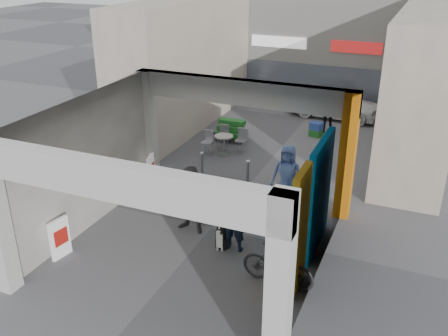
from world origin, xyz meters
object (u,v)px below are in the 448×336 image
at_px(cafe_set, 224,143).
at_px(border_collie, 222,238).
at_px(man_crates, 329,112).
at_px(white_van, 334,102).
at_px(man_with_dog, 234,217).
at_px(produce_stand, 231,133).
at_px(man_elderly, 287,175).
at_px(man_back_turned, 193,200).
at_px(bicycle_front, 288,218).
at_px(bicycle_rear, 278,265).

distance_m(cafe_set, border_collie, 6.34).
bearing_deg(man_crates, white_van, -104.93).
xyz_separation_m(man_with_dog, white_van, (0.12, 11.28, -0.23)).
bearing_deg(border_collie, produce_stand, 113.73).
relative_size(man_with_dog, man_elderly, 0.98).
xyz_separation_m(man_back_turned, man_crates, (1.58, 8.89, -0.05)).
xyz_separation_m(border_collie, man_elderly, (0.79, 2.82, 0.62)).
height_order(cafe_set, border_collie, cafe_set).
relative_size(man_elderly, bicycle_front, 0.97).
bearing_deg(white_van, man_with_dog, -176.87).
height_order(border_collie, man_with_dog, man_with_dog).
distance_m(border_collie, bicycle_front, 1.78).
distance_m(produce_stand, white_van, 5.34).
height_order(cafe_set, bicycle_rear, bicycle_rear).
bearing_deg(white_van, bicycle_front, -171.25).
bearing_deg(bicycle_rear, white_van, 10.61).
height_order(man_back_turned, bicycle_rear, man_back_turned).
height_order(produce_stand, white_van, white_van).
xyz_separation_m(border_collie, white_van, (0.40, 11.35, 0.37)).
bearing_deg(man_elderly, produce_stand, 128.28).
bearing_deg(bicycle_rear, man_back_turned, 68.57).
height_order(border_collie, bicycle_front, bicycle_front).
xyz_separation_m(man_back_turned, white_van, (1.40, 10.90, -0.23)).
bearing_deg(cafe_set, border_collie, -67.44).
bearing_deg(border_collie, man_crates, 89.59).
height_order(border_collie, man_elderly, man_elderly).
height_order(man_back_turned, man_crates, man_back_turned).
distance_m(bicycle_front, white_van, 10.18).
xyz_separation_m(cafe_set, man_crates, (3.00, 3.49, 0.55)).
relative_size(border_collie, man_back_turned, 0.40).
bearing_deg(man_elderly, border_collie, -106.80).
distance_m(man_back_turned, bicycle_front, 2.45).
height_order(cafe_set, white_van, white_van).
height_order(produce_stand, border_collie, produce_stand).
relative_size(man_elderly, white_van, 0.47).
bearing_deg(man_elderly, man_back_turned, -128.22).
height_order(man_with_dog, man_elderly, man_elderly).
bearing_deg(produce_stand, white_van, 69.91).
xyz_separation_m(man_back_turned, man_elderly, (1.79, 2.37, 0.01)).
xyz_separation_m(bicycle_front, bicycle_rear, (0.39, -2.08, 0.01)).
bearing_deg(man_elderly, man_crates, 90.69).
bearing_deg(cafe_set, man_with_dog, -64.88).
bearing_deg(bicycle_rear, bicycle_front, 15.24).
bearing_deg(cafe_set, bicycle_rear, -58.54).
xyz_separation_m(border_collie, bicycle_front, (1.29, 1.22, 0.20)).
xyz_separation_m(bicycle_front, white_van, (-0.89, 10.14, 0.17)).
xyz_separation_m(cafe_set, bicycle_front, (3.72, -4.64, 0.19)).
bearing_deg(man_crates, cafe_set, 29.39).
xyz_separation_m(produce_stand, man_with_dog, (2.90, -6.89, 0.58)).
distance_m(cafe_set, man_elderly, 4.46).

